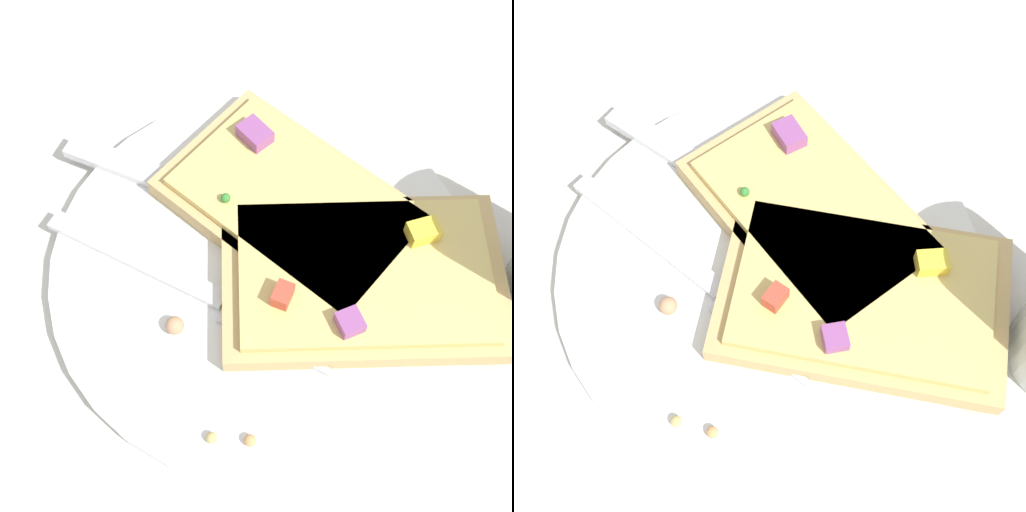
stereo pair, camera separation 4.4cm
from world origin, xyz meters
The scene contains 7 objects.
ground_plane centered at (0.00, 0.00, 0.00)m, with size 4.00×4.00×0.00m, color beige.
plate centered at (0.00, 0.00, 0.01)m, with size 0.27×0.27×0.01m.
fork centered at (0.02, -0.04, 0.01)m, with size 0.11×0.19×0.01m.
knife centered at (-0.05, -0.05, 0.01)m, with size 0.10×0.20×0.01m.
pizza_slice_main centered at (0.01, 0.06, 0.02)m, with size 0.12×0.18×0.03m.
pizza_slice_corner centered at (-0.04, 0.02, 0.02)m, with size 0.18×0.19×0.03m.
crumb_scatter centered at (0.04, -0.04, 0.02)m, with size 0.17×0.06×0.01m.
Camera 2 is at (0.19, 0.05, 0.41)m, focal length 50.00 mm.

